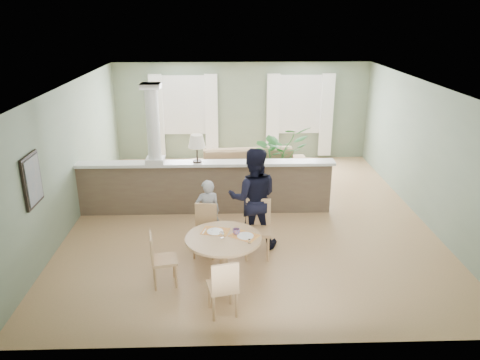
{
  "coord_description": "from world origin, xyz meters",
  "views": [
    {
      "loc": [
        -0.48,
        -8.87,
        4.03
      ],
      "look_at": [
        -0.22,
        -1.0,
        1.15
      ],
      "focal_mm": 35.0,
      "sensor_mm": 36.0,
      "label": 1
    }
  ],
  "objects_px": {
    "houseplant": "(279,155)",
    "child_person": "(208,212)",
    "chair_near": "(223,285)",
    "chair_far_boy": "(205,227)",
    "chair_side": "(159,257)",
    "sofa": "(250,169)",
    "man_person": "(253,198)",
    "chair_far_man": "(258,225)",
    "dining_table": "(224,245)"
  },
  "relations": [
    {
      "from": "houseplant",
      "to": "chair_far_boy",
      "type": "distance_m",
      "value": 3.74
    },
    {
      "from": "sofa",
      "to": "man_person",
      "type": "relative_size",
      "value": 1.57
    },
    {
      "from": "houseplant",
      "to": "child_person",
      "type": "xyz_separation_m",
      "value": [
        -1.61,
        -3.01,
        -0.13
      ]
    },
    {
      "from": "sofa",
      "to": "chair_side",
      "type": "xyz_separation_m",
      "value": [
        -1.62,
        -4.27,
        0.05
      ]
    },
    {
      "from": "chair_far_boy",
      "to": "chair_side",
      "type": "xyz_separation_m",
      "value": [
        -0.66,
        -0.99,
        -0.02
      ]
    },
    {
      "from": "chair_near",
      "to": "chair_far_boy",
      "type": "bearing_deg",
      "value": -93.55
    },
    {
      "from": "child_person",
      "to": "chair_side",
      "type": "bearing_deg",
      "value": 50.01
    },
    {
      "from": "houseplant",
      "to": "chair_side",
      "type": "bearing_deg",
      "value": -118.06
    },
    {
      "from": "chair_side",
      "to": "man_person",
      "type": "relative_size",
      "value": 0.47
    },
    {
      "from": "chair_far_man",
      "to": "sofa",
      "type": "bearing_deg",
      "value": 94.62
    },
    {
      "from": "houseplant",
      "to": "dining_table",
      "type": "distance_m",
      "value": 4.38
    },
    {
      "from": "sofa",
      "to": "chair_far_man",
      "type": "height_order",
      "value": "chair_far_man"
    },
    {
      "from": "sofa",
      "to": "chair_far_boy",
      "type": "xyz_separation_m",
      "value": [
        -0.96,
        -3.28,
        0.07
      ]
    },
    {
      "from": "houseplant",
      "to": "child_person",
      "type": "relative_size",
      "value": 1.21
    },
    {
      "from": "sofa",
      "to": "houseplant",
      "type": "distance_m",
      "value": 0.77
    },
    {
      "from": "houseplant",
      "to": "chair_far_man",
      "type": "bearing_deg",
      "value": -102.24
    },
    {
      "from": "chair_far_boy",
      "to": "houseplant",
      "type": "bearing_deg",
      "value": 71.36
    },
    {
      "from": "chair_far_boy",
      "to": "child_person",
      "type": "xyz_separation_m",
      "value": [
        0.04,
        0.34,
        0.13
      ]
    },
    {
      "from": "sofa",
      "to": "chair_far_boy",
      "type": "relative_size",
      "value": 3.23
    },
    {
      "from": "child_person",
      "to": "man_person",
      "type": "xyz_separation_m",
      "value": [
        0.81,
        -0.08,
        0.3
      ]
    },
    {
      "from": "sofa",
      "to": "chair_side",
      "type": "bearing_deg",
      "value": -115.93
    },
    {
      "from": "chair_near",
      "to": "man_person",
      "type": "xyz_separation_m",
      "value": [
        0.53,
        2.08,
        0.43
      ]
    },
    {
      "from": "dining_table",
      "to": "chair_far_man",
      "type": "bearing_deg",
      "value": 52.51
    },
    {
      "from": "houseplant",
      "to": "chair_far_man",
      "type": "distance_m",
      "value": 3.5
    },
    {
      "from": "sofa",
      "to": "chair_far_boy",
      "type": "bearing_deg",
      "value": -111.47
    },
    {
      "from": "dining_table",
      "to": "chair_side",
      "type": "relative_size",
      "value": 1.39
    },
    {
      "from": "chair_far_boy",
      "to": "man_person",
      "type": "xyz_separation_m",
      "value": [
        0.84,
        0.26,
        0.42
      ]
    },
    {
      "from": "chair_far_boy",
      "to": "sofa",
      "type": "bearing_deg",
      "value": 81.32
    },
    {
      "from": "houseplant",
      "to": "chair_far_boy",
      "type": "bearing_deg",
      "value": -116.26
    },
    {
      "from": "chair_far_boy",
      "to": "chair_side",
      "type": "height_order",
      "value": "chair_far_boy"
    },
    {
      "from": "houseplant",
      "to": "chair_near",
      "type": "height_order",
      "value": "houseplant"
    },
    {
      "from": "houseplant",
      "to": "chair_far_boy",
      "type": "relative_size",
      "value": 1.69
    },
    {
      "from": "chair_near",
      "to": "chair_side",
      "type": "bearing_deg",
      "value": -53.51
    },
    {
      "from": "chair_far_boy",
      "to": "child_person",
      "type": "relative_size",
      "value": 0.72
    },
    {
      "from": "chair_side",
      "to": "man_person",
      "type": "height_order",
      "value": "man_person"
    },
    {
      "from": "dining_table",
      "to": "chair_far_man",
      "type": "height_order",
      "value": "chair_far_man"
    },
    {
      "from": "man_person",
      "to": "child_person",
      "type": "bearing_deg",
      "value": -2.93
    },
    {
      "from": "chair_far_man",
      "to": "houseplant",
      "type": "bearing_deg",
      "value": 83.24
    },
    {
      "from": "sofa",
      "to": "houseplant",
      "type": "relative_size",
      "value": 1.92
    },
    {
      "from": "dining_table",
      "to": "chair_side",
      "type": "xyz_separation_m",
      "value": [
        -0.99,
        -0.16,
        -0.1
      ]
    },
    {
      "from": "man_person",
      "to": "sofa",
      "type": "bearing_deg",
      "value": -89.79
    },
    {
      "from": "houseplant",
      "to": "chair_far_boy",
      "type": "height_order",
      "value": "houseplant"
    },
    {
      "from": "sofa",
      "to": "man_person",
      "type": "height_order",
      "value": "man_person"
    },
    {
      "from": "chair_far_boy",
      "to": "chair_near",
      "type": "height_order",
      "value": "chair_far_boy"
    },
    {
      "from": "chair_far_boy",
      "to": "chair_near",
      "type": "relative_size",
      "value": 1.01
    },
    {
      "from": "chair_side",
      "to": "child_person",
      "type": "xyz_separation_m",
      "value": [
        0.7,
        1.33,
        0.14
      ]
    },
    {
      "from": "chair_near",
      "to": "chair_side",
      "type": "distance_m",
      "value": 1.28
    },
    {
      "from": "chair_far_boy",
      "to": "man_person",
      "type": "distance_m",
      "value": 0.98
    },
    {
      "from": "chair_side",
      "to": "chair_far_man",
      "type": "bearing_deg",
      "value": -71.23
    },
    {
      "from": "chair_side",
      "to": "child_person",
      "type": "height_order",
      "value": "child_person"
    }
  ]
}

